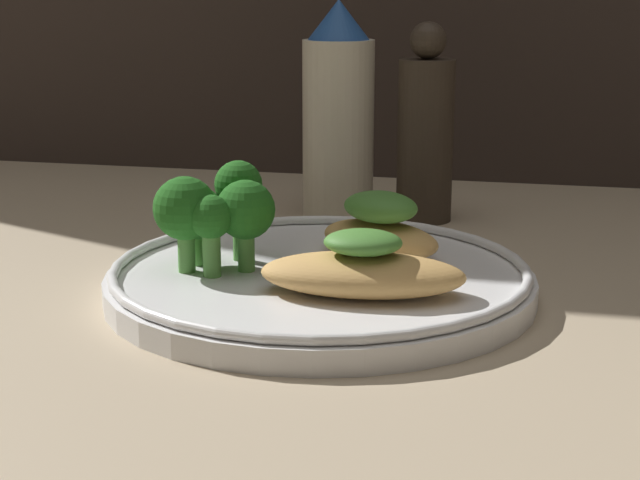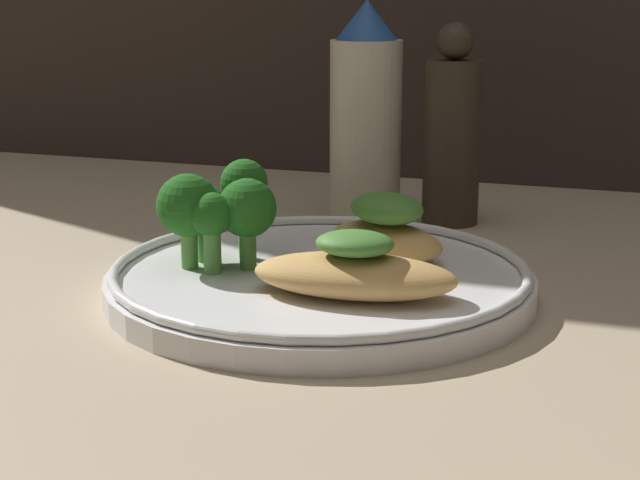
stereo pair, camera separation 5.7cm
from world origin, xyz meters
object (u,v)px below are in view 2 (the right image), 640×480
(plate, at_px, (320,279))
(broccoli_bunch, at_px, (217,207))
(pepper_grinder, at_px, (452,134))
(sauce_bottle, at_px, (366,115))

(plate, distance_m, broccoli_bunch, 0.08)
(plate, height_order, broccoli_bunch, broccoli_bunch)
(plate, relative_size, pepper_grinder, 1.67)
(plate, xyz_separation_m, pepper_grinder, (0.04, 0.20, 0.06))
(pepper_grinder, bearing_deg, plate, -100.06)
(plate, xyz_separation_m, sauce_bottle, (-0.03, 0.20, 0.07))
(sauce_bottle, bearing_deg, plate, -81.08)
(broccoli_bunch, distance_m, pepper_grinder, 0.23)
(plate, bearing_deg, sauce_bottle, 98.92)
(sauce_bottle, relative_size, pepper_grinder, 1.10)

